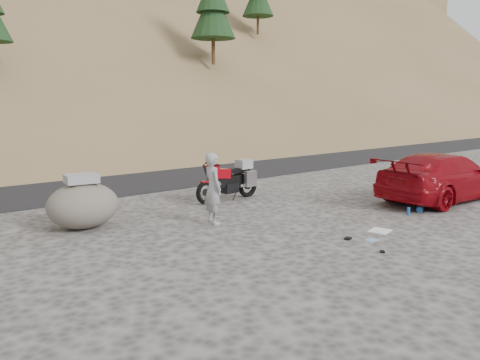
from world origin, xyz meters
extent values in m
plane|color=#3B3937|center=(0.00, 0.00, 0.00)|extent=(140.00, 140.00, 0.00)
cube|color=black|center=(0.00, 9.00, 0.00)|extent=(120.00, 7.00, 0.05)
cube|color=brown|center=(2.00, 30.00, 8.00)|extent=(110.00, 51.90, 46.72)
cube|color=brown|center=(2.00, 30.00, 8.30)|extent=(110.00, 43.28, 36.46)
cylinder|color=#3A2515|center=(8.00, 15.00, 5.94)|extent=(0.22, 0.22, 1.82)
cone|color=black|center=(8.00, 15.00, 7.95)|extent=(2.60, 2.60, 2.92)
cylinder|color=#3A2515|center=(14.00, 18.00, 8.32)|extent=(0.18, 0.18, 1.54)
torus|color=black|center=(-0.86, 3.05, 0.35)|extent=(0.70, 0.17, 0.69)
cylinder|color=black|center=(-0.86, 3.05, 0.35)|extent=(0.21, 0.08, 0.21)
torus|color=black|center=(0.77, 3.16, 0.35)|extent=(0.74, 0.20, 0.74)
cylinder|color=black|center=(0.77, 3.16, 0.35)|extent=(0.24, 0.10, 0.23)
cylinder|color=black|center=(-0.77, 3.06, 0.74)|extent=(0.40, 0.09, 0.85)
cylinder|color=black|center=(-0.63, 3.07, 1.14)|extent=(0.09, 0.65, 0.05)
cube|color=black|center=(-0.07, 3.11, 0.58)|extent=(1.28, 0.34, 0.32)
cube|color=black|center=(0.03, 3.11, 0.37)|extent=(0.49, 0.35, 0.29)
cube|color=maroon|center=(-0.31, 3.09, 0.84)|extent=(0.57, 0.35, 0.33)
cube|color=maroon|center=(-0.60, 3.07, 0.97)|extent=(0.34, 0.38, 0.37)
cube|color=silver|center=(-0.67, 3.07, 1.24)|extent=(0.14, 0.32, 0.27)
cube|color=black|center=(0.19, 3.12, 0.86)|extent=(0.59, 0.27, 0.13)
cube|color=black|center=(0.59, 3.15, 0.82)|extent=(0.38, 0.21, 0.11)
cube|color=silver|center=(0.65, 2.88, 0.61)|extent=(0.43, 0.15, 0.47)
cube|color=silver|center=(0.61, 3.42, 0.61)|extent=(0.43, 0.15, 0.47)
cube|color=gray|center=(0.61, 3.15, 1.03)|extent=(0.46, 0.39, 0.27)
cube|color=maroon|center=(-0.86, 3.05, 0.66)|extent=(0.32, 0.15, 0.04)
cylinder|color=black|center=(0.10, 2.93, 0.19)|extent=(0.04, 0.22, 0.38)
cylinder|color=silver|center=(0.57, 3.00, 0.42)|extent=(0.48, 0.13, 0.14)
imported|color=gray|center=(-1.92, 1.22, 0.00)|extent=(0.52, 0.69, 1.71)
imported|color=maroon|center=(4.96, -0.85, 0.00)|extent=(4.89, 2.12, 1.40)
ellipsoid|color=#555049|center=(-4.51, 2.76, 0.53)|extent=(2.00, 1.85, 1.06)
cube|color=gray|center=(-4.51, 2.76, 1.15)|extent=(0.71, 0.58, 0.18)
cube|color=white|center=(0.60, -1.72, 0.01)|extent=(0.57, 0.53, 0.02)
cylinder|color=#174E8F|center=(3.09, -1.25, 0.08)|extent=(0.43, 0.31, 0.16)
cylinder|color=#174E8F|center=(2.44, -1.30, 0.11)|extent=(0.10, 0.10, 0.22)
cone|color=#BB280C|center=(3.93, -1.35, 0.10)|extent=(0.18, 0.18, 0.20)
cube|color=black|center=(-0.47, -1.68, 0.02)|extent=(0.17, 0.14, 0.04)
cube|color=black|center=(-0.66, -2.65, 0.02)|extent=(0.13, 0.13, 0.04)
cube|color=#7D9BC2|center=(-0.15, -2.04, 0.01)|extent=(0.28, 0.21, 0.01)
camera|label=1|loc=(-8.28, -7.71, 2.89)|focal=35.00mm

